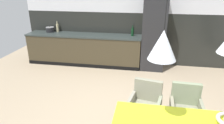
{
  "coord_description": "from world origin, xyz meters",
  "views": [
    {
      "loc": [
        0.25,
        -2.84,
        2.28
      ],
      "look_at": [
        -0.35,
        0.6,
        0.9
      ],
      "focal_mm": 31.98,
      "sensor_mm": 36.0,
      "label": 1
    }
  ],
  "objects": [
    {
      "name": "back_wall_splashback_dark",
      "position": [
        0.0,
        2.93,
        0.75
      ],
      "size": [
        6.71,
        0.12,
        1.5
      ],
      "primitive_type": "cube",
      "color": "black",
      "rests_on": "ground"
    },
    {
      "name": "bottle_wine_green",
      "position": [
        -2.42,
        2.79,
        1.02
      ],
      "size": [
        0.07,
        0.07,
        0.32
      ],
      "color": "tan",
      "rests_on": "kitchen_counter"
    },
    {
      "name": "refrigerator_column",
      "position": [
        0.45,
        2.57,
        0.98
      ],
      "size": [
        0.62,
        0.6,
        1.97
      ],
      "primitive_type": "cube",
      "color": "#232326",
      "rests_on": "ground"
    },
    {
      "name": "bottle_spice_small",
      "position": [
        -0.13,
        2.66,
        1.02
      ],
      "size": [
        0.07,
        0.07,
        0.29
      ],
      "color": "#0F3319",
      "rests_on": "kitchen_counter"
    },
    {
      "name": "armchair_near_window",
      "position": [
        0.94,
        0.03,
        0.49
      ],
      "size": [
        0.51,
        0.49,
        0.8
      ],
      "rotation": [
        0.0,
        0.0,
        3.1
      ],
      "color": "gray",
      "rests_on": "ground"
    },
    {
      "name": "cooking_pot",
      "position": [
        -2.62,
        2.7,
        0.97
      ],
      "size": [
        0.25,
        0.25,
        0.18
      ],
      "color": "black",
      "rests_on": "kitchen_counter"
    },
    {
      "name": "armchair_facing_counter",
      "position": [
        0.32,
        -0.01,
        0.52
      ],
      "size": [
        0.56,
        0.55,
        0.82
      ],
      "rotation": [
        0.0,
        0.0,
        2.94
      ],
      "color": "gray",
      "rests_on": "ground"
    },
    {
      "name": "ground_plane",
      "position": [
        0.0,
        0.0,
        0.0
      ],
      "size": [
        8.72,
        8.72,
        0.0
      ],
      "primitive_type": "plane",
      "color": "tan"
    },
    {
      "name": "pendant_lamp_over_table_near",
      "position": [
        0.42,
        -0.89,
        1.71
      ],
      "size": [
        0.29,
        0.29,
        1.39
      ],
      "color": "black"
    },
    {
      "name": "kitchen_counter",
      "position": [
        -1.54,
        2.57,
        0.45
      ],
      "size": [
        3.35,
        0.63,
        0.9
      ],
      "color": "#3C3422",
      "rests_on": "ground"
    }
  ]
}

